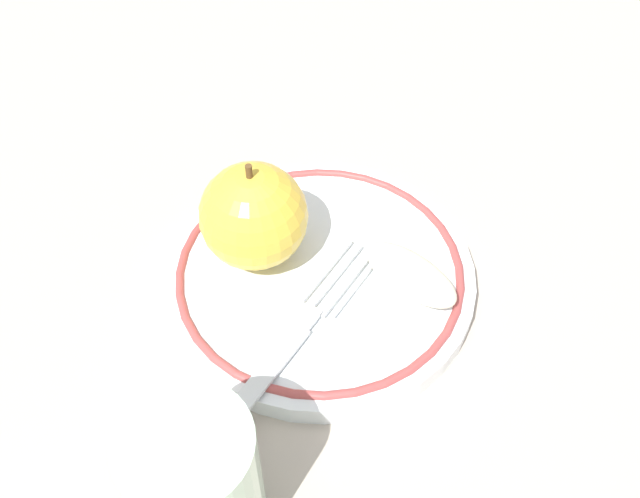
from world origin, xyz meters
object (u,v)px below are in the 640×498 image
at_px(apple_slice_front, 410,274).
at_px(drinking_glass, 198,485).
at_px(apple_red_whole, 254,216).
at_px(fork, 290,344).
at_px(plate, 320,276).

relative_size(apple_slice_front, drinking_glass, 0.71).
bearing_deg(apple_red_whole, fork, -73.47).
bearing_deg(fork, drinking_glass, -169.52).
bearing_deg(fork, apple_red_whole, 51.21).
bearing_deg(plate, apple_slice_front, -15.05).
bearing_deg(apple_red_whole, apple_slice_front, -17.30).
bearing_deg(apple_slice_front, plate, 28.90).
height_order(apple_slice_front, fork, apple_slice_front).
distance_m(plate, drinking_glass, 0.18).
relative_size(plate, apple_slice_front, 2.99).
distance_m(apple_slice_front, drinking_glass, 0.19).
xyz_separation_m(apple_slice_front, drinking_glass, (-0.12, -0.15, 0.02)).
distance_m(plate, fork, 0.06).
relative_size(plate, drinking_glass, 2.12).
bearing_deg(apple_slice_front, apple_red_whole, 26.65).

